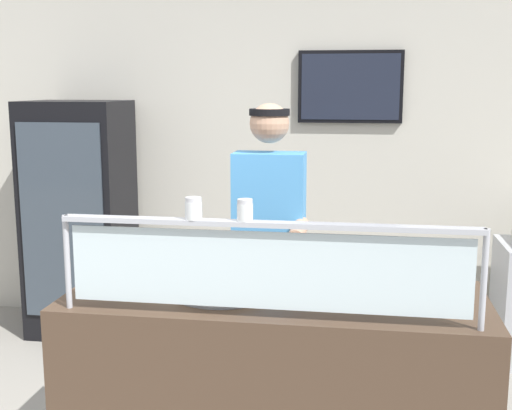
{
  "coord_description": "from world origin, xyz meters",
  "views": [
    {
      "loc": [
        1.27,
        -2.4,
        1.85
      ],
      "look_at": [
        0.82,
        0.39,
        1.34
      ],
      "focal_mm": 46.6,
      "sensor_mm": 36.0,
      "label": 1
    }
  ],
  "objects_px": {
    "pepper_flake_shaker": "(245,211)",
    "worker_figure": "(270,244)",
    "drink_fridge": "(80,219)",
    "parmesan_shaker": "(194,210)",
    "pizza_tray": "(222,290)",
    "pizza_server": "(222,287)"
  },
  "relations": [
    {
      "from": "pepper_flake_shaker",
      "to": "drink_fridge",
      "type": "relative_size",
      "value": 0.05
    },
    {
      "from": "pepper_flake_shaker",
      "to": "worker_figure",
      "type": "xyz_separation_m",
      "value": [
        -0.04,
        1.01,
        -0.37
      ]
    },
    {
      "from": "parmesan_shaker",
      "to": "drink_fridge",
      "type": "bearing_deg",
      "value": 123.86
    },
    {
      "from": "pizza_server",
      "to": "drink_fridge",
      "type": "distance_m",
      "value": 2.39
    },
    {
      "from": "pizza_tray",
      "to": "pizza_server",
      "type": "height_order",
      "value": "pizza_server"
    },
    {
      "from": "pizza_server",
      "to": "drink_fridge",
      "type": "height_order",
      "value": "drink_fridge"
    },
    {
      "from": "pizza_tray",
      "to": "pepper_flake_shaker",
      "type": "xyz_separation_m",
      "value": [
        0.15,
        -0.28,
        0.41
      ]
    },
    {
      "from": "parmesan_shaker",
      "to": "drink_fridge",
      "type": "relative_size",
      "value": 0.05
    },
    {
      "from": "parmesan_shaker",
      "to": "pepper_flake_shaker",
      "type": "distance_m",
      "value": 0.2
    },
    {
      "from": "pizza_tray",
      "to": "pepper_flake_shaker",
      "type": "relative_size",
      "value": 4.98
    },
    {
      "from": "parmesan_shaker",
      "to": "worker_figure",
      "type": "height_order",
      "value": "worker_figure"
    },
    {
      "from": "drink_fridge",
      "to": "worker_figure",
      "type": "bearing_deg",
      "value": -35.14
    },
    {
      "from": "parmesan_shaker",
      "to": "worker_figure",
      "type": "distance_m",
      "value": 1.09
    },
    {
      "from": "drink_fridge",
      "to": "pepper_flake_shaker",
      "type": "bearing_deg",
      "value": -52.53
    },
    {
      "from": "parmesan_shaker",
      "to": "pepper_flake_shaker",
      "type": "relative_size",
      "value": 1.02
    },
    {
      "from": "pizza_server",
      "to": "worker_figure",
      "type": "relative_size",
      "value": 0.16
    },
    {
      "from": "pepper_flake_shaker",
      "to": "worker_figure",
      "type": "bearing_deg",
      "value": 92.43
    },
    {
      "from": "parmesan_shaker",
      "to": "pizza_tray",
      "type": "bearing_deg",
      "value": 79.92
    },
    {
      "from": "pizza_server",
      "to": "parmesan_shaker",
      "type": "relative_size",
      "value": 3.21
    },
    {
      "from": "pepper_flake_shaker",
      "to": "drink_fridge",
      "type": "bearing_deg",
      "value": 127.47
    },
    {
      "from": "pizza_tray",
      "to": "worker_figure",
      "type": "distance_m",
      "value": 0.74
    },
    {
      "from": "pizza_tray",
      "to": "pepper_flake_shaker",
      "type": "bearing_deg",
      "value": -60.94
    }
  ]
}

